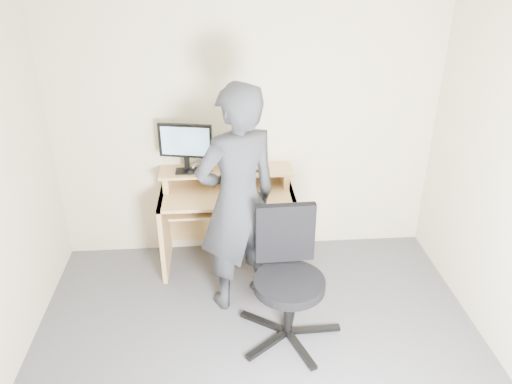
{
  "coord_description": "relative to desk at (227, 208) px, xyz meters",
  "views": [
    {
      "loc": [
        -0.24,
        -2.52,
        2.78
      ],
      "look_at": [
        0.03,
        1.05,
        0.95
      ],
      "focal_mm": 35.0,
      "sensor_mm": 36.0,
      "label": 1
    }
  ],
  "objects": [
    {
      "name": "ground",
      "position": [
        0.2,
        -1.53,
        -0.55
      ],
      "size": [
        3.5,
        3.5,
        0.0
      ],
      "primitive_type": "plane",
      "color": "#59595E",
      "rests_on": "ground"
    },
    {
      "name": "monitor",
      "position": [
        -0.35,
        0.04,
        0.63
      ],
      "size": [
        0.47,
        0.13,
        0.45
      ],
      "rotation": [
        0.0,
        0.0,
        -0.2
      ],
      "color": "black",
      "rests_on": "desk"
    },
    {
      "name": "back_wall",
      "position": [
        0.2,
        0.22,
        0.7
      ],
      "size": [
        3.5,
        0.02,
        2.5
      ],
      "primitive_type": "cube",
      "color": "#C0B798",
      "rests_on": "ground"
    },
    {
      "name": "headphones",
      "position": [
        -0.22,
        0.11,
        0.37
      ],
      "size": [
        0.18,
        0.18,
        0.06
      ],
      "primitive_type": "torus",
      "rotation": [
        0.26,
        0.0,
        0.19
      ],
      "color": "silver",
      "rests_on": "desk"
    },
    {
      "name": "desk",
      "position": [
        0.0,
        0.0,
        0.0
      ],
      "size": [
        1.2,
        0.6,
        0.91
      ],
      "color": "#DDAD6B",
      "rests_on": "ground"
    },
    {
      "name": "smartphone",
      "position": [
        0.25,
        0.04,
        0.37
      ],
      "size": [
        0.1,
        0.14,
        0.01
      ],
      "primitive_type": "cube",
      "rotation": [
        0.0,
        0.0,
        0.25
      ],
      "color": "black",
      "rests_on": "desk"
    },
    {
      "name": "mouse",
      "position": [
        0.29,
        -0.18,
        0.22
      ],
      "size": [
        0.11,
        0.08,
        0.04
      ],
      "primitive_type": "ellipsoid",
      "rotation": [
        0.0,
        0.0,
        0.23
      ],
      "color": "black",
      "rests_on": "desk"
    },
    {
      "name": "office_chair",
      "position": [
        0.43,
        -1.03,
        0.01
      ],
      "size": [
        0.78,
        0.81,
        1.01
      ],
      "rotation": [
        0.0,
        0.0,
        0.03
      ],
      "color": "black",
      "rests_on": "ground"
    },
    {
      "name": "charger",
      "position": [
        -0.32,
        -0.01,
        0.38
      ],
      "size": [
        0.05,
        0.05,
        0.03
      ],
      "primitive_type": "cube",
      "rotation": [
        0.0,
        0.0,
        0.25
      ],
      "color": "black",
      "rests_on": "desk"
    },
    {
      "name": "external_drive",
      "position": [
        -0.17,
        0.08,
        0.46
      ],
      "size": [
        0.09,
        0.14,
        0.2
      ],
      "primitive_type": "cube",
      "rotation": [
        0.0,
        0.0,
        0.18
      ],
      "color": "black",
      "rests_on": "desk"
    },
    {
      "name": "travel_mug",
      "position": [
        0.04,
        0.09,
        0.44
      ],
      "size": [
        0.08,
        0.08,
        0.16
      ],
      "primitive_type": "cylinder",
      "rotation": [
        0.0,
        0.0,
        0.18
      ],
      "color": "silver",
      "rests_on": "desk"
    },
    {
      "name": "ceiling",
      "position": [
        0.2,
        -1.53,
        1.95
      ],
      "size": [
        3.5,
        3.5,
        0.02
      ],
      "primitive_type": "cube",
      "color": "white",
      "rests_on": "back_wall"
    },
    {
      "name": "keyboard",
      "position": [
        -0.09,
        -0.17,
        0.12
      ],
      "size": [
        0.47,
        0.2,
        0.03
      ],
      "primitive_type": "cube",
      "rotation": [
        0.0,
        0.0,
        0.04
      ],
      "color": "black",
      "rests_on": "desk"
    },
    {
      "name": "person",
      "position": [
        0.08,
        -0.63,
        0.4
      ],
      "size": [
        0.82,
        0.7,
        1.9
      ],
      "primitive_type": "imported",
      "rotation": [
        0.0,
        0.0,
        3.57
      ],
      "color": "black",
      "rests_on": "ground"
    }
  ]
}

